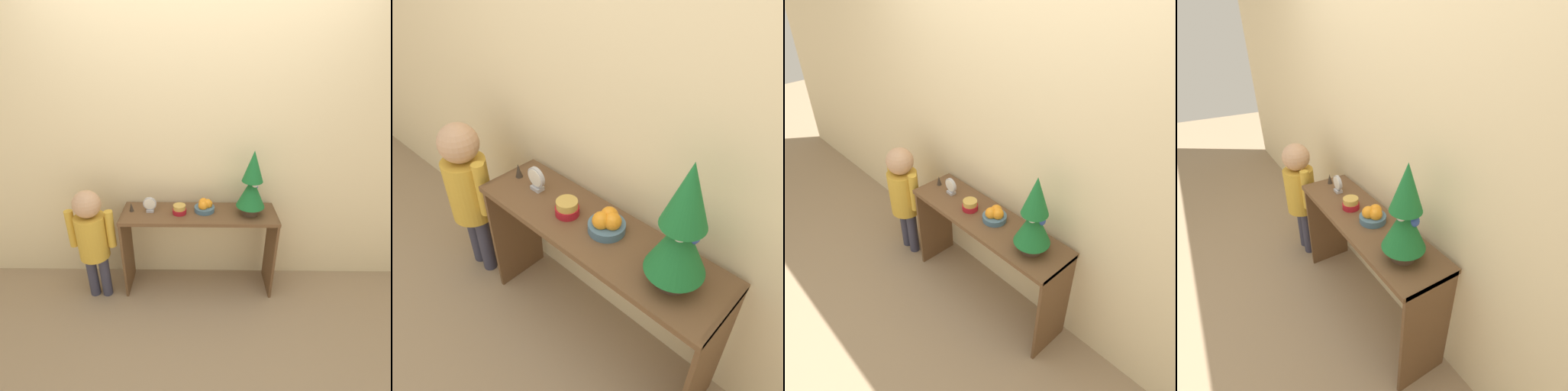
% 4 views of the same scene
% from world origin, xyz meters
% --- Properties ---
extents(ground_plane, '(12.00, 12.00, 0.00)m').
position_xyz_m(ground_plane, '(0.00, 0.00, 0.00)').
color(ground_plane, '#997F60').
extents(back_wall, '(7.00, 0.05, 2.50)m').
position_xyz_m(back_wall, '(0.00, 0.40, 1.25)').
color(back_wall, beige).
rests_on(back_wall, ground_plane).
extents(console_table, '(1.24, 0.35, 0.75)m').
position_xyz_m(console_table, '(0.00, 0.18, 0.58)').
color(console_table, brown).
rests_on(console_table, ground_plane).
extents(mini_tree, '(0.22, 0.22, 0.53)m').
position_xyz_m(mini_tree, '(0.40, 0.16, 1.01)').
color(mini_tree, '#4C3828').
rests_on(mini_tree, console_table).
extents(fruit_bowl, '(0.16, 0.16, 0.10)m').
position_xyz_m(fruit_bowl, '(0.05, 0.20, 0.79)').
color(fruit_bowl, '#476B84').
rests_on(fruit_bowl, console_table).
extents(singing_bowl, '(0.11, 0.11, 0.07)m').
position_xyz_m(singing_bowl, '(-0.15, 0.16, 0.78)').
color(singing_bowl, '#AD1923').
rests_on(singing_bowl, console_table).
extents(desk_clock, '(0.11, 0.04, 0.13)m').
position_xyz_m(desk_clock, '(-0.39, 0.18, 0.81)').
color(desk_clock, '#B2B2B7').
rests_on(desk_clock, console_table).
extents(figurine, '(0.04, 0.04, 0.07)m').
position_xyz_m(figurine, '(-0.54, 0.19, 0.79)').
color(figurine, '#382D23').
rests_on(figurine, console_table).
extents(child_figure, '(0.37, 0.24, 0.99)m').
position_xyz_m(child_figure, '(-0.84, 0.05, 0.61)').
color(child_figure, '#38384C').
rests_on(child_figure, ground_plane).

